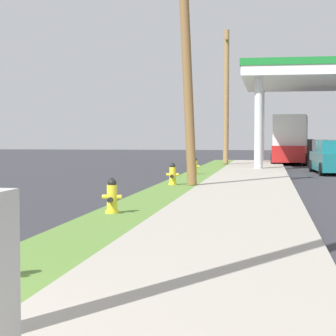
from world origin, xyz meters
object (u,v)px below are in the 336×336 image
object	(u,v)px
fire_hydrant_third	(173,175)
utility_pole_background	(226,95)
utility_pole_midground	(187,61)
car_teal_by_near_pump	(335,159)
fire_hydrant_fourth	(195,167)
truck_red_at_forecourt	(291,141)
fire_hydrant_second	(112,198)

from	to	relation	value
fire_hydrant_third	utility_pole_background	bearing A→B (deg)	87.75
utility_pole_midground	fire_hydrant_third	bearing A→B (deg)	-174.40
utility_pole_background	car_teal_by_near_pump	world-z (taller)	utility_pole_background
car_teal_by_near_pump	fire_hydrant_fourth	bearing A→B (deg)	-151.72
fire_hydrant_third	truck_red_at_forecourt	distance (m)	20.55
utility_pole_midground	truck_red_at_forecourt	xyz separation A→B (m)	(4.16, 19.95, -2.78)
fire_hydrant_third	car_teal_by_near_pump	world-z (taller)	car_teal_by_near_pump
fire_hydrant_second	fire_hydrant_fourth	bearing A→B (deg)	89.55
truck_red_at_forecourt	fire_hydrant_fourth	bearing A→B (deg)	-108.23
truck_red_at_forecourt	fire_hydrant_second	bearing A→B (deg)	-99.57
fire_hydrant_third	utility_pole_midground	world-z (taller)	utility_pole_midground
utility_pole_midground	car_teal_by_near_pump	distance (m)	11.58
utility_pole_midground	truck_red_at_forecourt	world-z (taller)	utility_pole_midground
fire_hydrant_second	fire_hydrant_third	distance (m)	7.91
truck_red_at_forecourt	utility_pole_midground	bearing A→B (deg)	-101.78
fire_hydrant_fourth	car_teal_by_near_pump	distance (m)	7.12
fire_hydrant_fourth	car_teal_by_near_pump	size ratio (longest dim) A/B	0.16
utility_pole_midground	fire_hydrant_second	bearing A→B (deg)	-93.91
utility_pole_midground	car_teal_by_near_pump	bearing A→B (deg)	58.10
utility_pole_background	fire_hydrant_fourth	bearing A→B (deg)	-93.31
fire_hydrant_second	fire_hydrant_fourth	world-z (taller)	same
fire_hydrant_second	fire_hydrant_third	bearing A→B (deg)	89.48
utility_pole_midground	utility_pole_background	bearing A→B (deg)	89.36
fire_hydrant_third	fire_hydrant_fourth	bearing A→B (deg)	89.65
fire_hydrant_second	car_teal_by_near_pump	xyz separation A→B (m)	(6.37, 17.32, 0.28)
fire_hydrant_fourth	fire_hydrant_third	bearing A→B (deg)	-90.35
fire_hydrant_second	fire_hydrant_third	xyz separation A→B (m)	(0.07, 7.91, 0.00)
fire_hydrant_third	fire_hydrant_fourth	world-z (taller)	same
car_teal_by_near_pump	truck_red_at_forecourt	xyz separation A→B (m)	(-1.67, 10.59, 0.77)
utility_pole_midground	car_teal_by_near_pump	xyz separation A→B (m)	(5.83, 9.36, -3.54)
fire_hydrant_second	car_teal_by_near_pump	distance (m)	18.46
utility_pole_background	truck_red_at_forecourt	size ratio (longest dim) A/B	1.23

